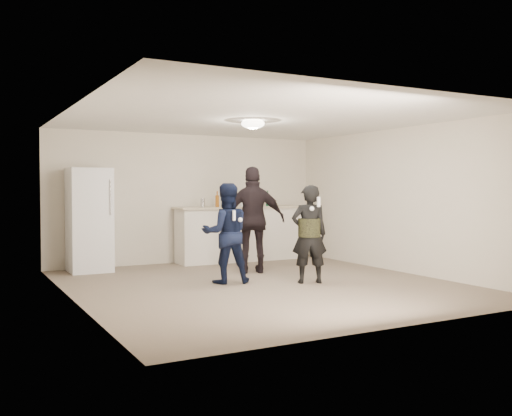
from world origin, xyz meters
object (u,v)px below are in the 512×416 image
shaker (203,203)px  spectator (254,220)px  counter (241,235)px  woman (309,234)px  fridge (89,220)px  man (226,233)px

shaker → spectator: (0.34, -1.43, -0.26)m
counter → shaker: (-0.87, -0.12, 0.65)m
woman → fridge: bearing=-25.2°
woman → counter: bearing=-74.6°
woman → spectator: spectator is taller
fridge → woman: bearing=-46.2°
shaker → man: man is taller
counter → fridge: fridge is taller
fridge → shaker: (2.12, -0.05, 0.28)m
counter → fridge: (-2.98, -0.07, 0.38)m
shaker → woman: size_ratio=0.11×
fridge → spectator: 2.86m
woman → spectator: (-0.25, 1.34, 0.16)m
fridge → man: size_ratio=1.18×
counter → spectator: bearing=-108.9°
counter → man: (-1.40, -2.29, 0.24)m
man → spectator: (0.87, 0.74, 0.15)m
shaker → man: size_ratio=0.11×
man → spectator: size_ratio=0.84×
counter → woman: woman is taller
woman → shaker: bearing=-57.0°
counter → shaker: 1.09m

